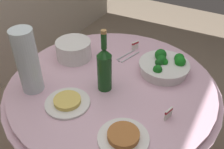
# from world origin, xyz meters

# --- Properties ---
(buffet_table) EXTENTS (1.16, 1.16, 0.74)m
(buffet_table) POSITION_xyz_m (0.00, 0.00, 0.38)
(buffet_table) COLOR maroon
(buffet_table) RESTS_ON ground_plane
(broccoli_bowl) EXTENTS (0.28, 0.28, 0.12)m
(broccoli_bowl) POSITION_xyz_m (0.22, -0.21, 0.78)
(broccoli_bowl) COLOR white
(broccoli_bowl) RESTS_ON buffet_table
(plate_stack) EXTENTS (0.21, 0.21, 0.11)m
(plate_stack) POSITION_xyz_m (0.09, 0.32, 0.80)
(plate_stack) COLOR white
(plate_stack) RESTS_ON buffet_table
(wine_bottle) EXTENTS (0.07, 0.07, 0.34)m
(wine_bottle) POSITION_xyz_m (-0.06, 0.01, 0.87)
(wine_bottle) COLOR #19491C
(wine_bottle) RESTS_ON buffet_table
(decorative_fruit_vase) EXTENTS (0.11, 0.11, 0.34)m
(decorative_fruit_vase) POSITION_xyz_m (-0.25, 0.33, 0.89)
(decorative_fruit_vase) COLOR silver
(decorative_fruit_vase) RESTS_ON buffet_table
(serving_tongs) EXTENTS (0.17, 0.08, 0.01)m
(serving_tongs) POSITION_xyz_m (0.26, 0.04, 0.74)
(serving_tongs) COLOR silver
(serving_tongs) RESTS_ON buffet_table
(food_plate_peanuts) EXTENTS (0.22, 0.22, 0.04)m
(food_plate_peanuts) POSITION_xyz_m (-0.31, -0.23, 0.75)
(food_plate_peanuts) COLOR white
(food_plate_peanuts) RESTS_ON buffet_table
(food_plate_noodles) EXTENTS (0.22, 0.22, 0.03)m
(food_plate_noodles) POSITION_xyz_m (-0.26, 0.10, 0.75)
(food_plate_noodles) COLOR white
(food_plate_noodles) RESTS_ON buffet_table
(label_placard_front) EXTENTS (0.05, 0.03, 0.05)m
(label_placard_front) POSITION_xyz_m (0.36, 0.04, 0.77)
(label_placard_front) COLOR white
(label_placard_front) RESTS_ON buffet_table
(label_placard_mid) EXTENTS (0.05, 0.02, 0.05)m
(label_placard_mid) POSITION_xyz_m (-0.10, -0.35, 0.77)
(label_placard_mid) COLOR white
(label_placard_mid) RESTS_ON buffet_table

